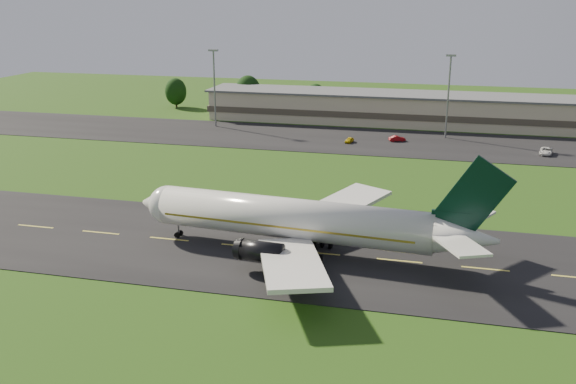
% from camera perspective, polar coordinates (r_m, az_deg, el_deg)
% --- Properties ---
extents(ground, '(360.00, 360.00, 0.00)m').
position_cam_1_polar(ground, '(87.04, 9.87, -6.10)').
color(ground, '#224210').
rests_on(ground, ground).
extents(taxiway, '(220.00, 30.00, 0.10)m').
position_cam_1_polar(taxiway, '(87.02, 9.87, -6.07)').
color(taxiway, black).
rests_on(taxiway, ground).
extents(apron, '(260.00, 30.00, 0.10)m').
position_cam_1_polar(apron, '(155.81, 11.91, 4.21)').
color(apron, black).
rests_on(apron, ground).
extents(airliner, '(51.29, 42.05, 15.57)m').
position_cam_1_polar(airliner, '(87.09, 0.92, -2.52)').
color(airliner, white).
rests_on(airliner, ground).
extents(terminal, '(145.00, 16.00, 8.40)m').
position_cam_1_polar(terminal, '(178.73, 14.39, 6.97)').
color(terminal, '#C6B297').
rests_on(terminal, ground).
extents(light_mast_west, '(2.40, 1.20, 20.35)m').
position_cam_1_polar(light_mast_west, '(172.01, -6.58, 9.96)').
color(light_mast_west, gray).
rests_on(light_mast_west, ground).
extents(light_mast_centre, '(2.40, 1.20, 20.35)m').
position_cam_1_polar(light_mast_centre, '(161.40, 14.11, 9.09)').
color(light_mast_centre, gray).
rests_on(light_mast_centre, ground).
extents(tree_line, '(200.41, 9.24, 10.75)m').
position_cam_1_polar(tree_line, '(190.05, 21.49, 7.30)').
color(tree_line, black).
rests_on(tree_line, ground).
extents(service_vehicle_a, '(2.03, 3.71, 1.20)m').
position_cam_1_polar(service_vehicle_a, '(154.19, 5.47, 4.62)').
color(service_vehicle_a, '#C2A80B').
rests_on(service_vehicle_a, apron).
extents(service_vehicle_b, '(4.15, 2.85, 1.29)m').
position_cam_1_polar(service_vehicle_b, '(157.09, 9.68, 4.71)').
color(service_vehicle_b, maroon).
rests_on(service_vehicle_b, apron).
extents(service_vehicle_c, '(3.50, 5.79, 1.50)m').
position_cam_1_polar(service_vehicle_c, '(152.99, 21.96, 3.40)').
color(service_vehicle_c, silver).
rests_on(service_vehicle_c, apron).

